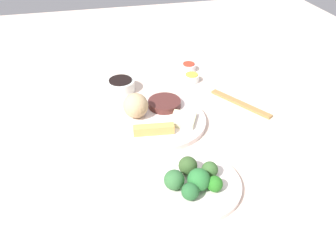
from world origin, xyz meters
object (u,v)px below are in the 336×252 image
Objects in this scene: chopsticks_pair at (240,103)px; broccoli_plate at (195,185)px; soy_sauce_bowl at (121,86)px; sauce_ramekin_sweet_and_sour at (189,67)px; sauce_ramekin_hot_mustard at (192,78)px; main_plate at (160,121)px.

broccoli_plate is at bearing 51.34° from chopsticks_pair.
sauce_ramekin_sweet_and_sour is (-0.26, -0.09, -0.01)m from soy_sauce_bowl.
main_plate is at bearing 53.42° from sauce_ramekin_hot_mustard.
sauce_ramekin_hot_mustard is at bearing -105.81° from broccoli_plate.
main_plate is 0.23m from soy_sauce_bowl.
soy_sauce_bowl is at bearing 1.53° from sauce_ramekin_hot_mustard.
soy_sauce_bowl is at bearing -68.16° from main_plate.
chopsticks_pair is (-0.36, 0.17, -0.01)m from soy_sauce_bowl.
sauce_ramekin_hot_mustard is (-0.14, -0.49, 0.01)m from broccoli_plate.
sauce_ramekin_sweet_and_sour is 0.24× the size of chopsticks_pair.
soy_sauce_bowl is 1.79× the size of sauce_ramekin_sweet_and_sour.
main_plate is at bearing 111.84° from soy_sauce_bowl.
broccoli_plate is 0.97× the size of chopsticks_pair.
broccoli_plate reaches higher than chopsticks_pair.
chopsticks_pair is (-0.09, 0.26, -0.01)m from sauce_ramekin_sweet_and_sour.
chopsticks_pair is at bearing -171.60° from main_plate.
soy_sauce_bowl is at bearing -26.05° from chopsticks_pair.
main_plate is 2.87× the size of soy_sauce_bowl.
sauce_ramekin_hot_mustard is at bearing -59.48° from chopsticks_pair.
main_plate is at bearing 8.40° from chopsticks_pair.
sauce_ramekin_sweet_and_sour is 0.08m from sauce_ramekin_hot_mustard.
sauce_ramekin_sweet_and_sour is at bearing -161.14° from soy_sauce_bowl.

